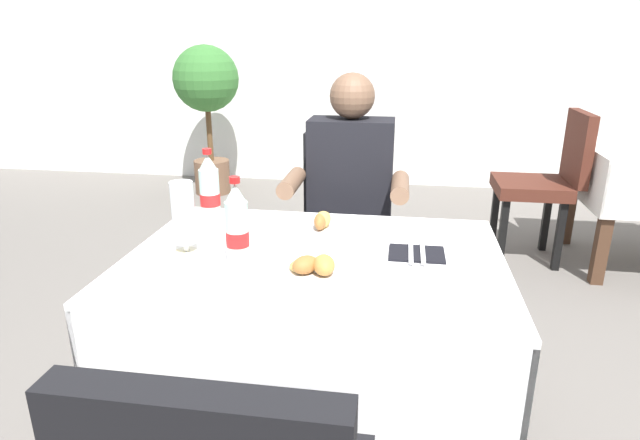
{
  "coord_description": "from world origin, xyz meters",
  "views": [
    {
      "loc": [
        0.13,
        -1.3,
        1.39
      ],
      "look_at": [
        -0.12,
        0.29,
        0.84
      ],
      "focal_mm": 29.85,
      "sensor_mm": 36.0,
      "label": 1
    }
  ],
  "objects_px": {
    "plate_far_diner": "(322,228)",
    "cola_bottle_secondary": "(237,229)",
    "cola_bottle_primary": "(210,191)",
    "napkin_cutlery_set": "(417,253)",
    "chair_far_diner_seat": "(343,229)",
    "plate_near_camera": "(309,270)",
    "main_dining_table": "(315,306)",
    "seated_diner_far": "(349,204)",
    "beer_glass_left": "(184,216)",
    "potted_plant_corner": "(207,93)",
    "background_chair_left": "(547,178)"
  },
  "relations": [
    {
      "from": "plate_far_diner",
      "to": "cola_bottle_secondary",
      "type": "relative_size",
      "value": 0.95
    },
    {
      "from": "cola_bottle_primary",
      "to": "napkin_cutlery_set",
      "type": "xyz_separation_m",
      "value": [
        0.73,
        -0.19,
        -0.11
      ]
    },
    {
      "from": "chair_far_diner_seat",
      "to": "plate_near_camera",
      "type": "distance_m",
      "value": 0.99
    },
    {
      "from": "main_dining_table",
      "to": "cola_bottle_secondary",
      "type": "bearing_deg",
      "value": -149.2
    },
    {
      "from": "seated_diner_far",
      "to": "beer_glass_left",
      "type": "xyz_separation_m",
      "value": [
        -0.43,
        -0.74,
        0.17
      ]
    },
    {
      "from": "cola_bottle_primary",
      "to": "potted_plant_corner",
      "type": "distance_m",
      "value": 3.12
    },
    {
      "from": "napkin_cutlery_set",
      "to": "cola_bottle_primary",
      "type": "bearing_deg",
      "value": 165.41
    },
    {
      "from": "plate_far_diner",
      "to": "plate_near_camera",
      "type": "bearing_deg",
      "value": -87.04
    },
    {
      "from": "napkin_cutlery_set",
      "to": "chair_far_diner_seat",
      "type": "bearing_deg",
      "value": 112.27
    },
    {
      "from": "main_dining_table",
      "to": "cola_bottle_primary",
      "type": "distance_m",
      "value": 0.56
    },
    {
      "from": "plate_near_camera",
      "to": "beer_glass_left",
      "type": "height_order",
      "value": "beer_glass_left"
    },
    {
      "from": "chair_far_diner_seat",
      "to": "seated_diner_far",
      "type": "height_order",
      "value": "seated_diner_far"
    },
    {
      "from": "plate_near_camera",
      "to": "seated_diner_far",
      "type": "bearing_deg",
      "value": 88.26
    },
    {
      "from": "beer_glass_left",
      "to": "napkin_cutlery_set",
      "type": "xyz_separation_m",
      "value": [
        0.71,
        0.09,
        -0.12
      ]
    },
    {
      "from": "main_dining_table",
      "to": "seated_diner_far",
      "type": "bearing_deg",
      "value": 87.15
    },
    {
      "from": "seated_diner_far",
      "to": "cola_bottle_primary",
      "type": "relative_size",
      "value": 4.64
    },
    {
      "from": "chair_far_diner_seat",
      "to": "potted_plant_corner",
      "type": "xyz_separation_m",
      "value": [
        -1.5,
        2.36,
        0.37
      ]
    },
    {
      "from": "chair_far_diner_seat",
      "to": "cola_bottle_primary",
      "type": "xyz_separation_m",
      "value": [
        -0.42,
        -0.57,
        0.32
      ]
    },
    {
      "from": "cola_bottle_secondary",
      "to": "background_chair_left",
      "type": "height_order",
      "value": "cola_bottle_secondary"
    },
    {
      "from": "main_dining_table",
      "to": "cola_bottle_primary",
      "type": "bearing_deg",
      "value": 150.27
    },
    {
      "from": "napkin_cutlery_set",
      "to": "potted_plant_corner",
      "type": "xyz_separation_m",
      "value": [
        -1.81,
        3.11,
        0.16
      ]
    },
    {
      "from": "cola_bottle_primary",
      "to": "plate_far_diner",
      "type": "bearing_deg",
      "value": -6.08
    },
    {
      "from": "plate_near_camera",
      "to": "beer_glass_left",
      "type": "distance_m",
      "value": 0.44
    },
    {
      "from": "napkin_cutlery_set",
      "to": "seated_diner_far",
      "type": "bearing_deg",
      "value": 113.02
    },
    {
      "from": "cola_bottle_primary",
      "to": "beer_glass_left",
      "type": "bearing_deg",
      "value": -86.18
    },
    {
      "from": "plate_near_camera",
      "to": "napkin_cutlery_set",
      "type": "distance_m",
      "value": 0.37
    },
    {
      "from": "chair_far_diner_seat",
      "to": "plate_far_diner",
      "type": "bearing_deg",
      "value": -90.89
    },
    {
      "from": "chair_far_diner_seat",
      "to": "napkin_cutlery_set",
      "type": "bearing_deg",
      "value": -67.73
    },
    {
      "from": "chair_far_diner_seat",
      "to": "cola_bottle_secondary",
      "type": "bearing_deg",
      "value": -102.47
    },
    {
      "from": "plate_near_camera",
      "to": "cola_bottle_secondary",
      "type": "bearing_deg",
      "value": 170.65
    },
    {
      "from": "cola_bottle_primary",
      "to": "seated_diner_far",
      "type": "bearing_deg",
      "value": 45.36
    },
    {
      "from": "cola_bottle_primary",
      "to": "potted_plant_corner",
      "type": "relative_size",
      "value": 0.2
    },
    {
      "from": "chair_far_diner_seat",
      "to": "potted_plant_corner",
      "type": "height_order",
      "value": "potted_plant_corner"
    },
    {
      "from": "cola_bottle_secondary",
      "to": "background_chair_left",
      "type": "relative_size",
      "value": 0.28
    },
    {
      "from": "cola_bottle_primary",
      "to": "napkin_cutlery_set",
      "type": "distance_m",
      "value": 0.76
    },
    {
      "from": "potted_plant_corner",
      "to": "plate_near_camera",
      "type": "bearing_deg",
      "value": -65.54
    },
    {
      "from": "beer_glass_left",
      "to": "cola_bottle_primary",
      "type": "xyz_separation_m",
      "value": [
        -0.02,
        0.28,
        -0.0
      ]
    },
    {
      "from": "chair_far_diner_seat",
      "to": "beer_glass_left",
      "type": "distance_m",
      "value": 0.99
    },
    {
      "from": "cola_bottle_primary",
      "to": "background_chair_left",
      "type": "distance_m",
      "value": 2.36
    },
    {
      "from": "beer_glass_left",
      "to": "napkin_cutlery_set",
      "type": "relative_size",
      "value": 1.2
    },
    {
      "from": "main_dining_table",
      "to": "plate_near_camera",
      "type": "height_order",
      "value": "plate_near_camera"
    },
    {
      "from": "background_chair_left",
      "to": "cola_bottle_primary",
      "type": "bearing_deg",
      "value": -132.66
    },
    {
      "from": "seated_diner_far",
      "to": "napkin_cutlery_set",
      "type": "height_order",
      "value": "seated_diner_far"
    },
    {
      "from": "seated_diner_far",
      "to": "plate_near_camera",
      "type": "xyz_separation_m",
      "value": [
        -0.03,
        -0.85,
        0.07
      ]
    },
    {
      "from": "cola_bottle_primary",
      "to": "cola_bottle_secondary",
      "type": "xyz_separation_m",
      "value": [
        0.21,
        -0.36,
        0.0
      ]
    },
    {
      "from": "plate_near_camera",
      "to": "background_chair_left",
      "type": "relative_size",
      "value": 0.25
    },
    {
      "from": "beer_glass_left",
      "to": "plate_near_camera",
      "type": "bearing_deg",
      "value": -15.79
    },
    {
      "from": "beer_glass_left",
      "to": "cola_bottle_primary",
      "type": "distance_m",
      "value": 0.28
    },
    {
      "from": "main_dining_table",
      "to": "seated_diner_far",
      "type": "relative_size",
      "value": 0.91
    },
    {
      "from": "cola_bottle_primary",
      "to": "cola_bottle_secondary",
      "type": "distance_m",
      "value": 0.42
    }
  ]
}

